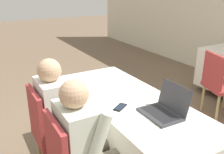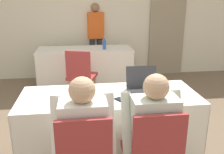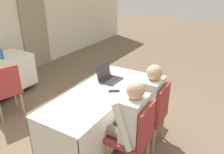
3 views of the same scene
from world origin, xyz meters
The scene contains 12 objects.
ground_plane centered at (0.00, 0.00, 0.00)m, with size 24.00×24.00×0.00m, color brown.
curtain_panel centered at (1.65, 3.05, 1.33)m, with size 0.79×0.04×2.65m.
conference_table_near centered at (0.00, 0.00, 0.57)m, with size 1.81×0.72×0.76m.
laptop centered at (0.37, 0.08, 0.80)m, with size 0.34×0.29×0.24m.
cell_phone centered at (0.10, -0.17, 0.76)m, with size 0.13×0.16×0.01m.
paper_beside_laptop centered at (0.29, -0.11, 0.76)m, with size 0.32×0.36×0.00m.
water_bottle centered at (0.18, 2.32, 0.86)m, with size 0.07×0.07×0.24m.
chair_near_left centered at (-0.28, -0.66, 0.50)m, with size 0.44×0.44×0.90m.
chair_near_right centered at (0.28, -0.66, 0.50)m, with size 0.44×0.44×0.90m.
chair_far_spare centered at (-0.28, 1.64, 0.50)m, with size 0.55×0.55×0.90m.
person_checkered_shirt centered at (-0.28, -0.56, 0.66)m, with size 0.50×0.52×1.16m.
person_white_shirt centered at (0.28, -0.56, 0.66)m, with size 0.50×0.52×1.16m.
Camera 3 is at (-2.14, -1.45, 2.10)m, focal length 35.00 mm.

